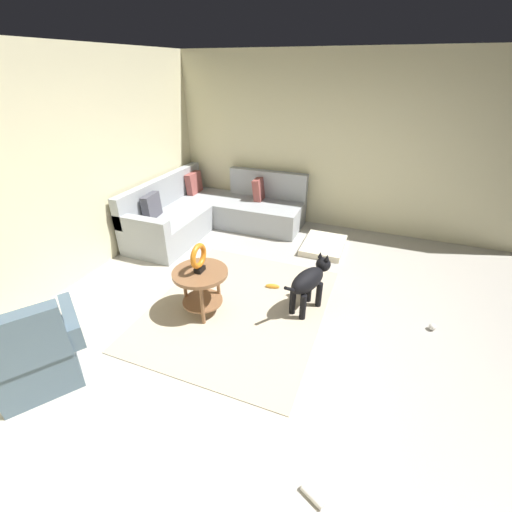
{
  "coord_description": "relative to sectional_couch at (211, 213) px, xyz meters",
  "views": [
    {
      "loc": [
        -2.7,
        -0.63,
        2.45
      ],
      "look_at": [
        0.45,
        0.6,
        0.55
      ],
      "focal_mm": 23.75,
      "sensor_mm": 36.0,
      "label": 1
    }
  ],
  "objects": [
    {
      "name": "dog_toy_ball",
      "position": [
        -1.44,
        -3.39,
        -0.26
      ],
      "size": [
        0.07,
        0.07,
        0.07
      ],
      "primitive_type": "sphere",
      "color": "silver",
      "rests_on": "ground_plane"
    },
    {
      "name": "wall_back",
      "position": [
        -1.99,
        0.93,
        1.06
      ],
      "size": [
        6.0,
        0.12,
        2.7
      ],
      "primitive_type": "cube",
      "color": "beige",
      "rests_on": "ground_plane"
    },
    {
      "name": "torus_sculpture",
      "position": [
        -2.05,
        -0.97,
        0.42
      ],
      "size": [
        0.28,
        0.08,
        0.33
      ],
      "color": "black",
      "rests_on": "side_table"
    },
    {
      "name": "side_table",
      "position": [
        -2.05,
        -0.97,
        0.12
      ],
      "size": [
        0.6,
        0.6,
        0.54
      ],
      "color": "brown",
      "rests_on": "ground_plane"
    },
    {
      "name": "wall_right",
      "position": [
        0.95,
        -2.01,
        1.06
      ],
      "size": [
        0.12,
        6.0,
        2.7
      ],
      "primitive_type": "cube",
      "color": "beige",
      "rests_on": "ground_plane"
    },
    {
      "name": "ground_plane",
      "position": [
        -1.99,
        -2.01,
        -0.34
      ],
      "size": [
        6.0,
        6.0,
        0.1
      ],
      "primitive_type": "cube",
      "color": "#B7B2A8"
    },
    {
      "name": "area_rug",
      "position": [
        -1.84,
        -1.31,
        -0.29
      ],
      "size": [
        2.3,
        1.9,
        0.01
      ],
      "primitive_type": "cube",
      "color": "#BCAD93",
      "rests_on": "ground_plane"
    },
    {
      "name": "dog_toy_rope",
      "position": [
        -3.5,
        -2.57,
        -0.27
      ],
      "size": [
        0.12,
        0.17,
        0.05
      ],
      "primitive_type": "cylinder",
      "rotation": [
        0.0,
        1.57,
        1.12
      ],
      "color": "silver",
      "rests_on": "ground_plane"
    },
    {
      "name": "dog_bed_mat",
      "position": [
        -0.01,
        -1.93,
        -0.25
      ],
      "size": [
        0.8,
        0.6,
        0.09
      ],
      "primitive_type": "cube",
      "color": "beige",
      "rests_on": "ground_plane"
    },
    {
      "name": "armchair",
      "position": [
        -3.45,
        -0.14,
        0.03
      ],
      "size": [
        1.0,
        0.95,
        0.88
      ],
      "rotation": [
        0.0,
        0.0,
        -0.6
      ],
      "color": "#4C6070",
      "rests_on": "ground_plane"
    },
    {
      "name": "dog_toy_bone",
      "position": [
        -1.33,
        -1.56,
        -0.26
      ],
      "size": [
        0.1,
        0.19,
        0.06
      ],
      "primitive_type": "ellipsoid",
      "rotation": [
        0.0,
        0.0,
        1.78
      ],
      "color": "orange",
      "rests_on": "ground_plane"
    },
    {
      "name": "sectional_couch",
      "position": [
        0.0,
        0.0,
        0.0
      ],
      "size": [
        2.2,
        2.25,
        0.88
      ],
      "color": "#9EA3A8",
      "rests_on": "ground_plane"
    },
    {
      "name": "dog",
      "position": [
        -1.56,
        -2.06,
        0.09
      ],
      "size": [
        0.81,
        0.39,
        0.63
      ],
      "rotation": [
        0.0,
        0.0,
        4.34
      ],
      "color": "black",
      "rests_on": "ground_plane"
    }
  ]
}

